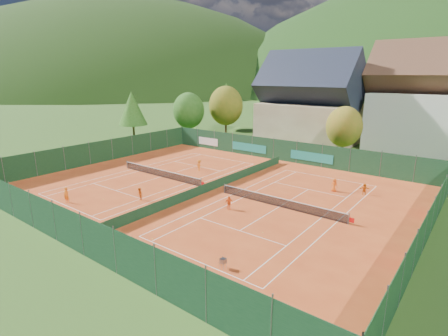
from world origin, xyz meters
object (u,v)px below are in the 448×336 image
at_px(player_left_near, 66,195).
at_px(player_left_far, 199,165).
at_px(player_right_near, 229,203).
at_px(player_left_mid, 140,194).
at_px(player_right_far_a, 334,185).
at_px(chalet, 309,106).
at_px(player_right_far_b, 364,189).
at_px(hotel_block_a, 442,105).
at_px(ball_hopper, 223,261).

relative_size(player_left_near, player_left_far, 1.07).
distance_m(player_left_far, player_right_near, 13.70).
xyz_separation_m(player_left_mid, player_left_far, (-2.58, 11.69, 0.07)).
height_order(player_left_far, player_right_far_a, player_left_far).
relative_size(chalet, player_left_far, 11.49).
bearing_deg(player_right_far_b, player_left_far, -21.12).
distance_m(player_left_mid, player_right_far_a, 19.95).
xyz_separation_m(hotel_block_a, player_right_near, (-11.31, -39.37, -6.73)).
height_order(ball_hopper, player_left_mid, player_left_mid).
relative_size(player_left_mid, player_left_far, 0.91).
bearing_deg(player_right_far_a, ball_hopper, 92.94).
relative_size(chalet, player_left_mid, 12.68).
xyz_separation_m(ball_hopper, player_left_mid, (-13.97, 4.79, 0.08)).
relative_size(player_left_mid, player_right_far_a, 0.91).
bearing_deg(player_left_far, player_left_near, 93.91).
height_order(chalet, player_right_far_b, chalet).
relative_size(chalet, hotel_block_a, 0.75).
xyz_separation_m(hotel_block_a, ball_hopper, (-5.66, -47.55, -6.83)).
height_order(player_left_mid, player_right_far_a, player_right_far_a).
distance_m(player_left_far, player_right_far_a, 16.79).
height_order(ball_hopper, player_right_far_b, player_right_far_b).
bearing_deg(player_right_far_a, hotel_block_a, -98.02).
bearing_deg(ball_hopper, player_right_far_b, 81.83).
xyz_separation_m(chalet, player_left_far, (-3.22, -25.07, -5.92)).
bearing_deg(player_right_far_b, chalet, -84.29).
xyz_separation_m(player_left_far, player_right_far_b, (19.41, 3.41, -0.11)).
relative_size(player_right_near, player_right_far_a, 0.94).
xyz_separation_m(hotel_block_a, player_left_near, (-24.72, -47.39, -6.63)).
bearing_deg(hotel_block_a, player_left_far, -125.57).
relative_size(chalet, player_right_far_b, 13.61).
distance_m(hotel_block_a, player_left_far, 38.77).
xyz_separation_m(hotel_block_a, player_right_far_a, (-5.61, -28.57, -6.68)).
relative_size(player_left_near, player_right_far_b, 1.27).
bearing_deg(player_left_near, player_right_far_a, 22.34).
xyz_separation_m(chalet, player_right_near, (7.69, -33.37, -5.97)).
bearing_deg(hotel_block_a, ball_hopper, -96.79).
height_order(chalet, player_right_far_a, chalet).
distance_m(ball_hopper, player_right_near, 9.94).
distance_m(hotel_block_a, ball_hopper, 48.37).
bearing_deg(player_left_mid, player_right_near, 55.09).
distance_m(ball_hopper, player_left_far, 23.36).
bearing_deg(player_left_mid, ball_hopper, 14.00).
height_order(ball_hopper, player_right_near, player_right_near).
xyz_separation_m(player_left_far, player_right_far_a, (16.61, 2.50, -0.00)).
height_order(ball_hopper, player_left_near, player_left_near).
bearing_deg(player_right_near, player_right_far_a, 9.72).
bearing_deg(player_right_far_b, hotel_block_a, -126.87).
bearing_deg(player_right_near, player_right_far_b, 1.55).
relative_size(hotel_block_a, player_right_far_b, 18.15).
relative_size(hotel_block_a, ball_hopper, 27.00).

